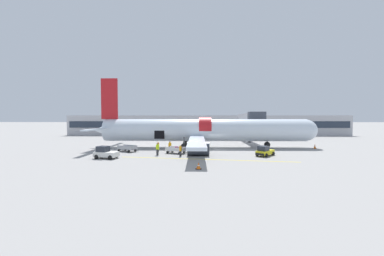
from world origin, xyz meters
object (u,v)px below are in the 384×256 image
object	(u,v)px
baggage_tug_mid	(265,152)
ground_crew_helper	(180,150)
ground_crew_loader_a	(200,148)
ground_crew_supervisor	(170,146)
ground_crew_loader_b	(158,146)
baggage_cart_loading	(176,150)
ground_crew_driver	(157,149)
baggage_tug_lead	(106,153)
baggage_cart_queued	(128,149)
airplane	(202,130)

from	to	relation	value
baggage_tug_mid	ground_crew_helper	size ratio (longest dim) A/B	2.03
ground_crew_loader_a	ground_crew_supervisor	xyz separation A→B (m)	(-4.85, 2.20, 0.02)
ground_crew_helper	ground_crew_loader_a	bearing A→B (deg)	47.28
ground_crew_loader_a	ground_crew_helper	world-z (taller)	ground_crew_helper
baggage_tug_mid	ground_crew_loader_b	world-z (taller)	ground_crew_loader_b
ground_crew_helper	ground_crew_loader_b	bearing A→B (deg)	131.12
ground_crew_supervisor	ground_crew_helper	world-z (taller)	ground_crew_helper
baggage_cart_loading	ground_crew_supervisor	size ratio (longest dim) A/B	2.38
ground_crew_loader_a	ground_crew_driver	world-z (taller)	ground_crew_driver
baggage_tug_lead	baggage_tug_mid	xyz separation A→B (m)	(21.32, 2.38, -0.06)
baggage_tug_mid	baggage_cart_loading	world-z (taller)	baggage_tug_mid
baggage_tug_mid	ground_crew_driver	world-z (taller)	ground_crew_driver
baggage_cart_loading	ground_crew_loader_a	xyz separation A→B (m)	(3.58, 0.31, 0.33)
baggage_cart_queued	ground_crew_loader_a	distance (m)	11.48
baggage_cart_queued	ground_crew_loader_b	world-z (taller)	ground_crew_loader_b
ground_crew_loader_a	ground_crew_loader_b	world-z (taller)	ground_crew_loader_b
baggage_tug_mid	baggage_cart_loading	size ratio (longest dim) A/B	0.86
airplane	ground_crew_loader_b	distance (m)	9.10
airplane	baggage_cart_queued	distance (m)	13.21
ground_crew_loader_b	baggage_tug_mid	bearing A→B (deg)	-13.67
airplane	ground_crew_loader_b	xyz separation A→B (m)	(-7.01, -5.37, -2.20)
airplane	baggage_cart_loading	distance (m)	8.48
ground_crew_driver	ground_crew_helper	world-z (taller)	ground_crew_driver
baggage_cart_loading	ground_crew_loader_b	size ratio (longest dim) A/B	2.34
baggage_tug_mid	baggage_cart_queued	world-z (taller)	baggage_tug_mid
baggage_cart_loading	ground_crew_loader_b	bearing A→B (deg)	151.09
baggage_cart_loading	baggage_cart_queued	size ratio (longest dim) A/B	1.00
airplane	baggage_tug_lead	size ratio (longest dim) A/B	11.89
baggage_cart_queued	ground_crew_supervisor	distance (m)	6.61
airplane	ground_crew_driver	world-z (taller)	airplane
baggage_cart_loading	ground_crew_supervisor	distance (m)	2.83
baggage_tug_lead	ground_crew_loader_a	xyz separation A→B (m)	(12.46, 4.78, 0.13)
baggage_tug_mid	ground_crew_driver	size ratio (longest dim) A/B	1.84
baggage_tug_lead	baggage_tug_mid	bearing A→B (deg)	6.37
ground_crew_loader_a	ground_crew_supervisor	bearing A→B (deg)	155.63
baggage_cart_loading	baggage_cart_queued	bearing A→B (deg)	167.86
ground_crew_loader_a	ground_crew_loader_b	size ratio (longest dim) A/B	0.97
ground_crew_driver	ground_crew_supervisor	bearing A→B (deg)	73.90
airplane	baggage_cart_loading	xyz separation A→B (m)	(-3.98, -7.04, -2.55)
baggage_cart_queued	airplane	bearing A→B (deg)	24.42
baggage_cart_loading	ground_crew_helper	world-z (taller)	ground_crew_helper
ground_crew_loader_b	ground_crew_supervisor	distance (m)	1.95
baggage_tug_lead	ground_crew_helper	world-z (taller)	ground_crew_helper
ground_crew_loader_a	ground_crew_helper	xyz separation A→B (m)	(-2.78, -3.01, 0.03)
baggage_tug_mid	ground_crew_loader_a	bearing A→B (deg)	164.86
baggage_tug_mid	ground_crew_helper	distance (m)	11.66
ground_crew_driver	ground_crew_loader_a	bearing A→B (deg)	19.32
airplane	baggage_tug_mid	xyz separation A→B (m)	(8.46, -9.13, -2.42)
baggage_tug_lead	ground_crew_loader_b	xyz separation A→B (m)	(5.85, 6.14, 0.16)
baggage_tug_mid	baggage_cart_queued	size ratio (longest dim) A/B	0.86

